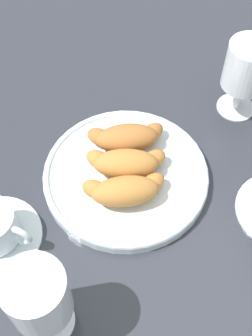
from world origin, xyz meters
TOP-DOWN VIEW (x-y plane):
  - ground_plane at (0.00, 0.00)m, footprint 2.20×2.20m
  - pastry_plate at (0.00, 0.02)m, footprint 0.26×0.26m
  - croissant_large at (-0.02, -0.02)m, footprint 0.13×0.09m
  - croissant_small at (0.00, 0.03)m, footprint 0.12×0.10m
  - croissant_extra at (0.02, 0.07)m, footprint 0.13×0.09m
  - juice_glass_left at (-0.19, -0.13)m, footprint 0.08×0.08m
  - juice_glass_right at (0.25, 0.07)m, footprint 0.08×0.08m

SIDE VIEW (x-z plane):
  - ground_plane at x=0.00m, z-range 0.00..0.00m
  - pastry_plate at x=0.00m, z-range 0.00..0.02m
  - croissant_large at x=-0.02m, z-range 0.02..0.06m
  - croissant_small at x=0.00m, z-range 0.02..0.06m
  - croissant_extra at x=0.02m, z-range 0.02..0.06m
  - juice_glass_right at x=0.25m, z-range 0.02..0.16m
  - juice_glass_left at x=-0.19m, z-range 0.02..0.16m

